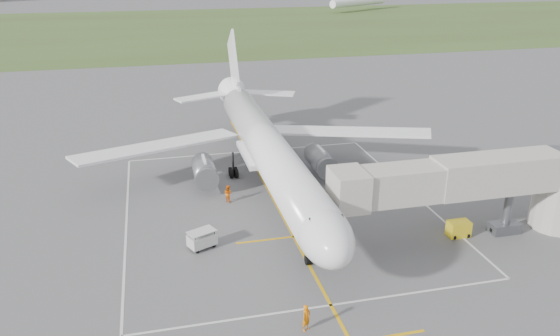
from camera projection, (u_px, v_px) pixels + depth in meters
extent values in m
plane|color=#515153|center=(269.00, 190.00, 55.73)|extent=(700.00, 700.00, 0.00)
cube|color=#3E5223|center=(181.00, 28.00, 173.15)|extent=(700.00, 120.00, 0.02)
cube|color=#E4A50D|center=(280.00, 211.00, 51.21)|extent=(0.25, 60.00, 0.01)
cube|color=#E4A50D|center=(294.00, 237.00, 46.69)|extent=(10.00, 0.25, 0.01)
cube|color=silver|center=(247.00, 151.00, 66.56)|extent=(28.00, 0.20, 0.01)
cube|color=silver|center=(331.00, 305.00, 37.66)|extent=(28.00, 0.20, 0.01)
cube|color=silver|center=(126.00, 223.00, 49.06)|extent=(0.20, 32.00, 0.01)
cube|color=silver|center=(412.00, 193.00, 55.16)|extent=(0.20, 32.00, 0.01)
cylinder|color=white|center=(268.00, 149.00, 54.06)|extent=(3.80, 36.00, 3.80)
ellipsoid|color=white|center=(324.00, 234.00, 37.80)|extent=(3.80, 7.22, 3.80)
cube|color=black|center=(328.00, 227.00, 36.60)|extent=(2.40, 1.60, 0.99)
cone|color=white|center=(235.00, 96.00, 72.43)|extent=(3.80, 6.00, 3.80)
cube|color=white|center=(347.00, 132.00, 62.08)|extent=(17.93, 11.24, 1.23)
cube|color=white|center=(159.00, 146.00, 57.51)|extent=(17.93, 11.24, 1.23)
cube|color=white|center=(262.00, 154.00, 57.35)|extent=(4.20, 8.00, 0.50)
cube|color=white|center=(233.00, 62.00, 71.47)|extent=(0.30, 7.89, 8.65)
cube|color=white|center=(237.00, 89.00, 70.60)|extent=(0.35, 5.00, 1.20)
cube|color=white|center=(266.00, 93.00, 73.00)|extent=(7.85, 5.03, 0.20)
cube|color=white|center=(204.00, 97.00, 71.17)|extent=(7.85, 5.03, 0.20)
cylinder|color=slate|center=(320.00, 160.00, 58.63)|extent=(2.30, 4.20, 2.30)
cube|color=white|center=(321.00, 154.00, 58.06)|extent=(0.25, 2.40, 1.20)
cylinder|color=slate|center=(204.00, 170.00, 55.93)|extent=(2.30, 4.20, 2.30)
cube|color=white|center=(204.00, 163.00, 55.37)|extent=(0.25, 2.40, 1.20)
cylinder|color=black|center=(309.00, 249.00, 42.15)|extent=(0.18, 0.18, 2.60)
cylinder|color=black|center=(307.00, 260.00, 42.46)|extent=(0.28, 0.80, 0.80)
cylinder|color=black|center=(310.00, 259.00, 42.50)|extent=(0.28, 0.80, 0.80)
cylinder|color=black|center=(285.00, 160.00, 59.90)|extent=(0.22, 0.22, 2.80)
cylinder|color=black|center=(284.00, 169.00, 59.87)|extent=(0.32, 0.96, 0.96)
cylinder|color=black|center=(289.00, 169.00, 59.99)|extent=(0.32, 0.96, 0.96)
cylinder|color=black|center=(282.00, 167.00, 60.50)|extent=(0.32, 0.96, 0.96)
cylinder|color=black|center=(287.00, 167.00, 60.62)|extent=(0.32, 0.96, 0.96)
cylinder|color=black|center=(233.00, 165.00, 58.64)|extent=(0.22, 0.22, 2.80)
cylinder|color=black|center=(231.00, 174.00, 58.61)|extent=(0.32, 0.96, 0.96)
cylinder|color=black|center=(237.00, 173.00, 58.73)|extent=(0.32, 0.96, 0.96)
cylinder|color=black|center=(230.00, 172.00, 59.24)|extent=(0.32, 0.96, 0.96)
cylinder|color=black|center=(236.00, 171.00, 59.36)|extent=(0.32, 0.96, 0.96)
cube|color=#9F9C8F|center=(400.00, 184.00, 43.15)|extent=(11.09, 2.90, 2.80)
cube|color=#9F9C8F|center=(498.00, 173.00, 45.01)|extent=(11.09, 3.10, 3.00)
cube|color=#9F9C8F|center=(348.00, 189.00, 42.20)|extent=(2.60, 3.40, 3.00)
cylinder|color=#56585D|center=(507.00, 210.00, 46.67)|extent=(0.70, 0.70, 4.20)
cube|color=#56585D|center=(504.00, 228.00, 47.28)|extent=(2.60, 1.40, 0.90)
cylinder|color=#9F9C8F|center=(560.00, 193.00, 47.35)|extent=(4.40, 4.40, 6.40)
cylinder|color=black|center=(494.00, 230.00, 47.10)|extent=(0.70, 0.30, 0.70)
cylinder|color=black|center=(514.00, 227.00, 47.54)|extent=(0.70, 0.30, 0.70)
cube|color=gold|center=(459.00, 229.00, 46.60)|extent=(1.84, 1.20, 1.38)
cylinder|color=black|center=(454.00, 237.00, 46.19)|extent=(0.18, 0.40, 0.40)
cylinder|color=black|center=(468.00, 236.00, 46.46)|extent=(0.18, 0.40, 0.40)
cube|color=silver|center=(202.00, 240.00, 44.70)|extent=(2.56, 2.12, 0.97)
cube|color=silver|center=(202.00, 231.00, 44.42)|extent=(2.56, 2.12, 0.07)
cylinder|color=black|center=(196.00, 244.00, 43.74)|extent=(0.07, 0.07, 1.15)
cylinder|color=black|center=(215.00, 237.00, 44.75)|extent=(0.07, 0.07, 1.15)
cylinder|color=black|center=(189.00, 238.00, 44.52)|extent=(0.07, 0.07, 1.15)
cylinder|color=black|center=(208.00, 232.00, 45.53)|extent=(0.07, 0.07, 1.15)
cylinder|color=black|center=(197.00, 251.00, 44.10)|extent=(0.29, 0.39, 0.35)
cylinder|color=black|center=(214.00, 245.00, 45.01)|extent=(0.29, 0.39, 0.35)
cylinder|color=black|center=(191.00, 246.00, 44.81)|extent=(0.29, 0.39, 0.35)
cylinder|color=black|center=(208.00, 241.00, 45.72)|extent=(0.29, 0.39, 0.35)
imported|color=orange|center=(306.00, 318.00, 34.87)|extent=(0.81, 0.75, 1.87)
imported|color=orange|center=(228.00, 193.00, 52.99)|extent=(1.02, 1.05, 1.70)
cylinder|color=white|center=(358.00, 2.00, 223.37)|extent=(29.23, 18.93, 3.20)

